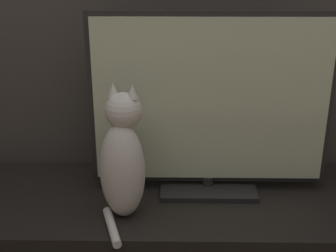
# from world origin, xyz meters

# --- Properties ---
(tv_stand) EXTENTS (1.59, 0.53, 0.48)m
(tv_stand) POSITION_xyz_m (0.00, 0.91, 0.24)
(tv_stand) COLOR black
(tv_stand) RESTS_ON ground_plane
(tv) EXTENTS (0.86, 0.21, 0.66)m
(tv) POSITION_xyz_m (0.19, 0.99, 0.80)
(tv) COLOR black
(tv) RESTS_ON tv_stand
(cat) EXTENTS (0.19, 0.30, 0.46)m
(cat) POSITION_xyz_m (-0.11, 0.80, 0.68)
(cat) COLOR silver
(cat) RESTS_ON tv_stand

